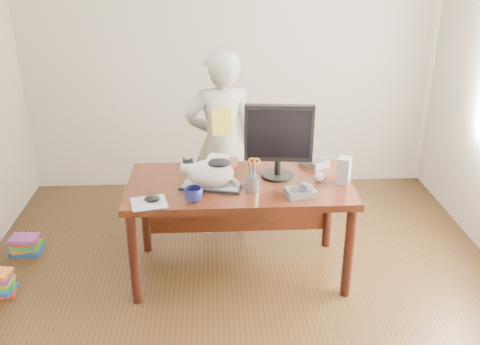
% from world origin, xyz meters
% --- Properties ---
extents(room, '(4.50, 4.50, 4.50)m').
position_xyz_m(room, '(0.00, 0.00, 1.35)').
color(room, black).
rests_on(room, ground).
extents(desk, '(1.60, 0.80, 0.75)m').
position_xyz_m(desk, '(0.00, 0.68, 0.60)').
color(desk, black).
rests_on(desk, ground).
extents(keyboard, '(0.45, 0.25, 0.03)m').
position_xyz_m(keyboard, '(-0.20, 0.51, 0.76)').
color(keyboard, black).
rests_on(keyboard, desk).
extents(cat, '(0.42, 0.26, 0.24)m').
position_xyz_m(cat, '(-0.22, 0.52, 0.87)').
color(cat, silver).
rests_on(cat, keyboard).
extents(monitor, '(0.49, 0.26, 0.55)m').
position_xyz_m(monitor, '(0.28, 0.67, 1.06)').
color(monitor, black).
rests_on(monitor, desk).
extents(pen_cup, '(0.11, 0.11, 0.25)m').
position_xyz_m(pen_cup, '(0.08, 0.46, 0.82)').
color(pen_cup, '#9A9A9F').
rests_on(pen_cup, desk).
extents(mousepad, '(0.27, 0.25, 0.01)m').
position_xyz_m(mousepad, '(-0.62, 0.30, 0.75)').
color(mousepad, silver).
rests_on(mousepad, desk).
extents(mouse, '(0.12, 0.09, 0.04)m').
position_xyz_m(mouse, '(-0.60, 0.32, 0.77)').
color(mouse, black).
rests_on(mouse, mousepad).
extents(coffee_mug, '(0.17, 0.17, 0.10)m').
position_xyz_m(coffee_mug, '(-0.32, 0.32, 0.80)').
color(coffee_mug, '#0D0F36').
rests_on(coffee_mug, desk).
extents(phone, '(0.22, 0.19, 0.09)m').
position_xyz_m(phone, '(0.41, 0.37, 0.78)').
color(phone, '#5A5A5E').
rests_on(phone, desk).
extents(speaker, '(0.12, 0.12, 0.19)m').
position_xyz_m(speaker, '(0.74, 0.56, 0.85)').
color(speaker, gray).
rests_on(speaker, desk).
extents(baseball, '(0.07, 0.07, 0.07)m').
position_xyz_m(baseball, '(0.57, 0.58, 0.79)').
color(baseball, silver).
rests_on(baseball, desk).
extents(book_stack, '(0.28, 0.25, 0.09)m').
position_xyz_m(book_stack, '(-0.14, 0.89, 0.79)').
color(book_stack, '#4E1415').
rests_on(book_stack, desk).
extents(calculator, '(0.23, 0.24, 0.06)m').
position_xyz_m(calculator, '(0.59, 0.89, 0.78)').
color(calculator, '#5A5A5E').
rests_on(calculator, desk).
extents(person, '(0.63, 0.46, 1.59)m').
position_xyz_m(person, '(-0.12, 1.25, 0.80)').
color(person, beige).
rests_on(person, ground).
extents(held_book, '(0.16, 0.11, 0.21)m').
position_xyz_m(held_book, '(-0.12, 1.08, 1.05)').
color(held_book, gold).
rests_on(held_book, person).
extents(book_pile_b, '(0.26, 0.20, 0.15)m').
position_xyz_m(book_pile_b, '(-1.72, 0.95, 0.07)').
color(book_pile_b, '#17478F').
rests_on(book_pile_b, ground).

